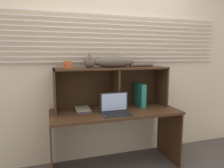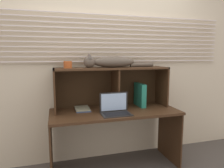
{
  "view_description": "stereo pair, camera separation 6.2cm",
  "coord_description": "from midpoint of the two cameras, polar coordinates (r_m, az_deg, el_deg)",
  "views": [
    {
      "loc": [
        -0.74,
        -2.07,
        1.4
      ],
      "look_at": [
        0.0,
        0.33,
        1.04
      ],
      "focal_mm": 32.58,
      "sensor_mm": 36.0,
      "label": 1
    },
    {
      "loc": [
        -0.68,
        -2.09,
        1.4
      ],
      "look_at": [
        0.0,
        0.33,
        1.04
      ],
      "focal_mm": 32.58,
      "sensor_mm": 36.0,
      "label": 2
    }
  ],
  "objects": [
    {
      "name": "binder_upright",
      "position": [
        2.7,
        7.09,
        -2.99
      ],
      "size": [
        0.06,
        0.27,
        0.3
      ],
      "primitive_type": "cube",
      "color": "#238069",
      "rests_on": "desk"
    },
    {
      "name": "desk",
      "position": [
        2.52,
        0.19,
        -10.45
      ],
      "size": [
        1.53,
        0.63,
        0.73
      ],
      "color": "#412917",
      "rests_on": "ground"
    },
    {
      "name": "laptop",
      "position": [
        2.34,
        0.34,
        -7.06
      ],
      "size": [
        0.34,
        0.21,
        0.24
      ],
      "color": "#242424",
      "rests_on": "desk"
    },
    {
      "name": "small_basket",
      "position": [
        2.42,
        -13.01,
        5.29
      ],
      "size": [
        0.1,
        0.1,
        0.08
      ],
      "primitive_type": "cylinder",
      "color": "#B95323",
      "rests_on": "hutch_shelf_unit"
    },
    {
      "name": "book_stack",
      "position": [
        2.52,
        -9.0,
        -6.97
      ],
      "size": [
        0.17,
        0.25,
        0.03
      ],
      "color": "#384B72",
      "rests_on": "desk"
    },
    {
      "name": "cat",
      "position": [
        2.51,
        -1.01,
        6.22
      ],
      "size": [
        0.9,
        0.17,
        0.17
      ],
      "color": "brown",
      "rests_on": "hutch_shelf_unit"
    },
    {
      "name": "hutch_shelf_unit",
      "position": [
        2.57,
        -0.82,
        1.15
      ],
      "size": [
        1.41,
        0.35,
        0.51
      ],
      "color": "#412917",
      "rests_on": "desk"
    },
    {
      "name": "back_panel_with_blinds",
      "position": [
        2.73,
        -2.03,
        5.18
      ],
      "size": [
        4.4,
        0.08,
        2.5
      ],
      "color": "beige",
      "rests_on": "ground"
    }
  ]
}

